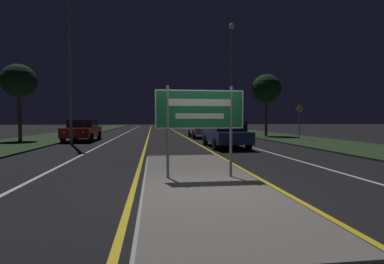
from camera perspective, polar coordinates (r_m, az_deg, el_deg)
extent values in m
plane|color=black|center=(6.38, 3.23, -11.57)|extent=(160.00, 160.00, 0.00)
cube|color=#999993|center=(7.56, 1.48, -9.14)|extent=(2.80, 9.27, 0.05)
cube|color=#66605B|center=(7.56, 1.48, -8.95)|extent=(2.68, 9.15, 0.10)
cube|color=#23381E|center=(27.43, -25.12, -0.91)|extent=(5.00, 100.00, 0.08)
cube|color=#23381E|center=(28.21, 14.79, -0.67)|extent=(5.00, 100.00, 0.08)
cube|color=gold|center=(31.12, -8.20, -0.39)|extent=(0.12, 70.00, 0.01)
cube|color=gold|center=(31.24, -2.36, -0.36)|extent=(0.12, 70.00, 0.01)
cube|color=silver|center=(31.27, -12.99, -0.42)|extent=(0.12, 70.00, 0.01)
cube|color=silver|center=(31.57, 2.36, -0.33)|extent=(0.12, 70.00, 0.01)
cube|color=silver|center=(31.70, -18.39, -0.44)|extent=(0.10, 70.00, 0.01)
cube|color=silver|center=(32.22, 7.63, -0.29)|extent=(0.10, 70.00, 0.01)
cylinder|color=gray|center=(7.33, -4.64, 0.01)|extent=(0.07, 0.07, 2.27)
cylinder|color=gray|center=(7.58, 7.42, 0.07)|extent=(0.07, 0.07, 2.27)
cube|color=#19703D|center=(7.41, 1.50, 4.34)|extent=(2.20, 0.04, 0.95)
cube|color=white|center=(7.39, 1.52, 4.35)|extent=(2.20, 0.00, 0.95)
cube|color=#19703D|center=(7.39, 1.52, 4.35)|extent=(2.14, 0.01, 0.89)
cube|color=white|center=(7.39, 1.53, 5.64)|extent=(1.54, 0.01, 0.17)
cube|color=white|center=(7.38, 1.53, 3.06)|extent=(1.21, 0.01, 0.13)
cylinder|color=gray|center=(20.10, -22.27, 13.42)|extent=(0.18, 0.18, 10.86)
cylinder|color=gray|center=(29.23, 7.47, 9.43)|extent=(0.18, 0.18, 10.19)
sphere|color=white|center=(30.32, 7.53, 19.33)|extent=(0.52, 0.52, 0.52)
cube|color=navy|center=(16.45, 6.32, -0.78)|extent=(1.78, 4.69, 0.60)
cube|color=black|center=(16.15, 6.57, 1.13)|extent=(1.56, 2.44, 0.51)
sphere|color=red|center=(14.06, 6.39, -1.03)|extent=(0.14, 0.14, 0.14)
sphere|color=red|center=(14.36, 10.66, -0.98)|extent=(0.14, 0.14, 0.14)
cylinder|color=black|center=(17.72, 2.54, -1.51)|extent=(0.22, 0.63, 0.63)
cylinder|color=black|center=(18.08, 7.84, -1.45)|extent=(0.22, 0.63, 0.63)
cylinder|color=black|center=(14.87, 4.47, -2.28)|extent=(0.22, 0.63, 0.63)
cylinder|color=black|center=(15.31, 10.70, -2.18)|extent=(0.22, 0.63, 0.63)
cube|color=#B7B7BC|center=(24.71, 2.02, 0.45)|extent=(1.88, 4.07, 0.63)
cube|color=black|center=(24.45, 2.12, 1.66)|extent=(1.66, 2.12, 0.42)
sphere|color=red|center=(22.62, 1.40, 0.46)|extent=(0.14, 0.14, 0.14)
sphere|color=red|center=(22.83, 4.29, 0.47)|extent=(0.14, 0.14, 0.14)
cylinder|color=black|center=(25.84, -0.41, -0.16)|extent=(0.22, 0.72, 0.72)
cylinder|color=black|center=(26.12, 3.52, -0.14)|extent=(0.22, 0.72, 0.72)
cylinder|color=black|center=(23.34, 0.35, -0.44)|extent=(0.22, 0.72, 0.72)
cylinder|color=black|center=(23.65, 4.68, -0.41)|extent=(0.22, 0.72, 0.72)
cube|color=maroon|center=(22.37, -20.16, 0.02)|extent=(1.86, 4.68, 0.65)
cube|color=black|center=(22.62, -20.02, 1.52)|extent=(1.63, 2.44, 0.51)
sphere|color=white|center=(20.26, -23.20, -0.04)|extent=(0.14, 0.14, 0.14)
sphere|color=white|center=(19.97, -20.02, -0.02)|extent=(0.14, 0.14, 0.14)
cylinder|color=black|center=(21.20, -23.36, -1.04)|extent=(0.22, 0.65, 0.65)
cylinder|color=black|center=(20.78, -18.64, -1.03)|extent=(0.22, 0.65, 0.65)
cylinder|color=black|center=(24.00, -21.45, -0.62)|extent=(0.22, 0.65, 0.65)
cylinder|color=black|center=(23.63, -17.27, -0.60)|extent=(0.22, 0.65, 0.65)
cylinder|color=gray|center=(23.11, 19.77, 1.51)|extent=(0.06, 0.06, 2.28)
cube|color=yellow|center=(23.12, 19.81, 4.19)|extent=(0.60, 0.02, 0.60)
cylinder|color=#4C3823|center=(23.72, -29.98, 2.90)|extent=(0.24, 0.24, 3.56)
sphere|color=black|center=(23.86, -30.10, 8.42)|extent=(2.29, 2.29, 2.29)
cylinder|color=#4C3823|center=(26.93, 13.94, 3.07)|extent=(0.24, 0.24, 3.56)
sphere|color=black|center=(27.06, 13.99, 8.03)|extent=(2.50, 2.50, 2.50)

